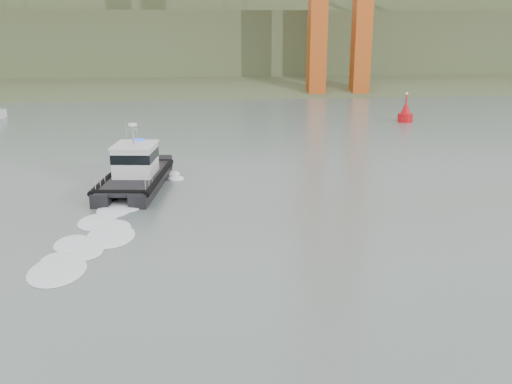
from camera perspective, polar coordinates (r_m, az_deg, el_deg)
The scene contains 4 objects.
ground at distance 29.27m, azimuth 3.22°, elevation -7.79°, with size 400.00×400.00×0.00m, color #556661.
headlands at distance 151.98m, azimuth -5.10°, elevation 14.26°, with size 500.00×105.36×27.12m.
patrol_boat at distance 44.46m, azimuth -11.99°, elevation 2.02°, with size 5.30×11.02×5.14m.
nav_buoy at distance 77.26m, azimuth 14.72°, elevation 7.58°, with size 1.94×1.94×4.05m.
Camera 1 is at (-4.75, -26.33, 11.86)m, focal length 40.00 mm.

